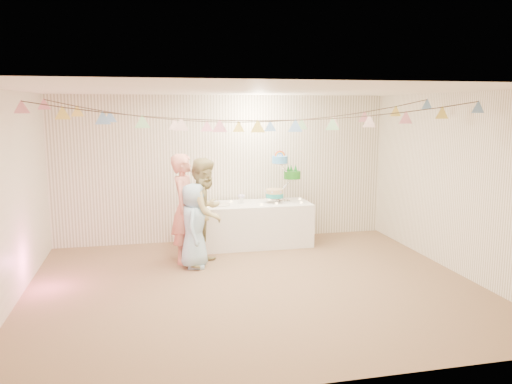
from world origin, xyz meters
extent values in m
plane|color=brown|center=(0.00, 0.00, 0.00)|extent=(6.00, 6.00, 0.00)
plane|color=white|center=(0.00, 0.00, 2.60)|extent=(6.00, 6.00, 0.00)
plane|color=white|center=(0.00, 2.50, 1.30)|extent=(6.00, 6.00, 0.00)
plane|color=white|center=(0.00, -2.50, 1.30)|extent=(6.00, 6.00, 0.00)
plane|color=white|center=(-3.00, 0.00, 1.30)|extent=(5.00, 5.00, 0.00)
plane|color=white|center=(3.00, 0.00, 1.30)|extent=(5.00, 5.00, 0.00)
cube|color=white|center=(0.41, 1.99, 0.37)|extent=(1.99, 0.80, 0.75)
cylinder|color=white|center=(-0.16, 1.94, 0.76)|extent=(0.32, 0.32, 0.02)
imported|color=#E38976|center=(-0.81, 1.30, 0.85)|extent=(0.60, 0.72, 1.69)
imported|color=tan|center=(-0.52, 1.12, 0.82)|extent=(0.96, 1.01, 1.64)
imported|color=#A4CCE9|center=(-0.71, 1.01, 0.64)|extent=(0.54, 0.70, 1.28)
cylinder|color=#FFD88C|center=(-0.39, 1.84, 0.76)|extent=(0.04, 0.04, 0.03)
cylinder|color=#FFD88C|center=(0.06, 2.17, 0.76)|extent=(0.04, 0.04, 0.03)
cylinder|color=#FFD88C|center=(0.51, 1.77, 0.76)|extent=(0.04, 0.04, 0.03)
cylinder|color=#FFD88C|center=(0.76, 2.21, 0.76)|extent=(0.04, 0.04, 0.03)
cylinder|color=#FFD88C|center=(1.23, 1.81, 0.76)|extent=(0.04, 0.04, 0.03)
cylinder|color=#FFD88C|center=(1.31, 2.14, 0.76)|extent=(0.04, 0.04, 0.03)
cylinder|color=#FFD88C|center=(0.79, 1.82, 0.76)|extent=(0.04, 0.04, 0.03)
camera|label=1|loc=(-1.37, -6.29, 2.39)|focal=35.00mm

